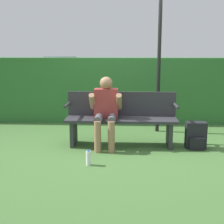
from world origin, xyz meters
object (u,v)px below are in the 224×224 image
at_px(water_bottle, 89,158).
at_px(backpack, 196,136).
at_px(parked_car, 60,70).
at_px(park_bench, 121,118).
at_px(person_seated, 106,108).
at_px(signpost, 159,45).

bearing_deg(water_bottle, backpack, 27.22).
distance_m(backpack, parked_car, 10.62).
distance_m(park_bench, parked_car, 10.03).
relative_size(person_seated, signpost, 0.39).
bearing_deg(park_bench, parked_car, 108.06).
distance_m(signpost, parked_car, 9.49).
bearing_deg(backpack, water_bottle, -152.78).
xyz_separation_m(backpack, signpost, (-0.54, 1.05, 1.48)).
bearing_deg(parked_car, signpost, -170.69).
height_order(signpost, parked_car, signpost).
relative_size(backpack, signpost, 0.15).
xyz_separation_m(park_bench, person_seated, (-0.26, -0.12, 0.18)).
bearing_deg(signpost, water_bottle, -120.68).
bearing_deg(signpost, person_seated, -132.78).
relative_size(water_bottle, signpost, 0.08).
relative_size(park_bench, water_bottle, 8.34).
distance_m(person_seated, parked_car, 10.07).
xyz_separation_m(backpack, water_bottle, (-1.67, -0.86, -0.10)).
bearing_deg(backpack, signpost, 116.97).
distance_m(backpack, water_bottle, 1.88).
bearing_deg(backpack, parked_car, 114.15).
bearing_deg(person_seated, backpack, -1.00).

